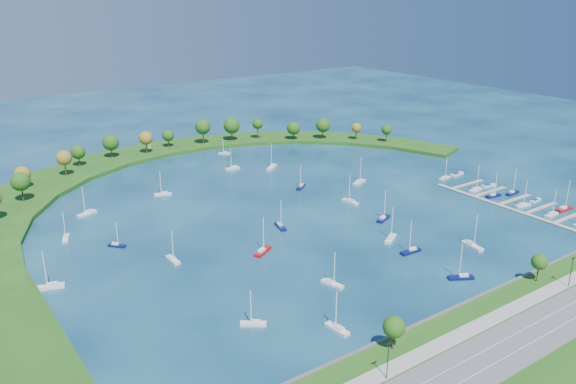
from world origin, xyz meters
TOP-DOWN VIEW (x-y plane):
  - ground at (0.00, 0.00)m, footprint 700.00×700.00m
  - south_shoreline at (0.03, -122.88)m, footprint 420.00×43.10m
  - breakwater at (-46.33, 48.72)m, footprint 286.74×247.64m
  - breakwater_trees at (-16.37, 87.36)m, footprint 238.92×88.55m
  - harbor_tower at (-13.86, 121.14)m, footprint 2.60×2.60m
  - dock_system at (85.30, -61.00)m, footprint 24.28×82.00m
  - moored_boat_0 at (11.83, -53.85)m, footprint 9.00×6.74m
  - moored_boat_1 at (-38.94, 44.20)m, footprint 8.22×5.09m
  - moored_boat_2 at (-90.07, 18.80)m, footprint 4.57×7.75m
  - moored_boat_3 at (8.22, 61.25)m, footprint 8.10×2.29m
  - moored_boat_4 at (-64.28, -22.41)m, footprint 2.32×8.06m
  - moored_boat_5 at (-76.33, 0.87)m, footprint 5.91×6.32m
  - moored_boat_6 at (-44.76, -90.08)m, footprint 3.02×8.37m
  - moored_boat_7 at (47.80, 4.46)m, footprint 9.34×5.39m
  - moored_boat_8 at (25.97, -13.98)m, footprint 3.08×8.97m
  - moored_boat_9 at (-16.02, -19.52)m, footprint 4.07×8.53m
  - moored_boat_10 at (-34.60, -35.19)m, footprint 9.29×6.76m
  - moored_boat_11 at (-62.68, -74.06)m, footprint 7.36×6.17m
  - moored_boat_12 at (26.50, 50.63)m, footprint 9.24×7.81m
  - moored_boat_13 at (8.66, -90.04)m, footprint 8.59×6.28m
  - moored_boat_14 at (32.20, -76.04)m, footprint 3.81×9.50m
  - moored_boat_15 at (19.28, 89.97)m, footprint 6.26×5.57m
  - moored_boat_16 at (9.86, -66.22)m, footprint 8.69×2.78m
  - moored_boat_17 at (20.03, 15.54)m, footprint 7.87×6.47m
  - moored_boat_18 at (-29.22, -68.72)m, footprint 4.04×8.47m
  - moored_boat_19 at (23.85, -37.40)m, footprint 9.07×5.56m
  - moored_boat_20 at (-104.91, -17.92)m, footprint 9.32×5.02m
  - moored_boat_21 at (-75.59, 39.77)m, footprint 9.13×5.23m
  - docked_boat_2 at (85.52, -75.27)m, footprint 8.36×2.94m
  - docked_boat_3 at (96.00, -74.71)m, footprint 9.40×3.10m
  - docked_boat_4 at (85.52, -61.42)m, footprint 8.33×3.60m
  - docked_boat_5 at (95.99, -60.91)m, footprint 7.76×3.01m
  - docked_boat_6 at (85.52, -46.12)m, footprint 8.30×3.43m
  - docked_boat_7 at (96.02, -48.92)m, footprint 8.55×3.04m
  - docked_boat_8 at (85.51, -36.16)m, footprint 8.87×3.48m
  - docked_boat_9 at (95.98, -35.58)m, footprint 8.51×3.64m
  - docked_boat_10 at (87.94, -15.21)m, footprint 7.39×2.66m
  - docked_boat_11 at (97.87, -14.81)m, footprint 9.12×3.51m

SIDE VIEW (x-z plane):
  - ground at x=0.00m, z-range 0.00..0.00m
  - dock_system at x=85.30m, z-range -0.45..1.15m
  - docked_boat_5 at x=95.99m, z-range -0.20..1.34m
  - docked_boat_9 at x=95.98m, z-range -0.22..1.46m
  - docked_boat_11 at x=97.87m, z-range -0.24..1.57m
  - moored_boat_15 at x=19.28m, z-range -3.98..5.67m
  - moored_boat_5 at x=-76.33m, z-range -4.12..5.83m
  - docked_boat_10 at x=87.94m, z-range -4.45..6.19m
  - moored_boat_2 at x=-90.07m, z-range -4.63..6.38m
  - moored_boat_11 at x=-62.68m, z-range -4.68..6.44m
  - moored_boat_1 at x=-38.94m, z-range -4.96..6.76m
  - moored_boat_4 at x=-64.28m, z-range -5.01..6.81m
  - moored_boat_17 at x=20.03m, z-range -5.01..6.81m
  - docked_boat_6 at x=85.52m, z-range -5.02..6.82m
  - docked_boat_4 at x=85.52m, z-range -5.03..6.83m
  - moored_boat_3 at x=8.22m, z-range -5.05..6.85m
  - moored_boat_18 at x=-29.22m, z-range -5.10..6.91m
  - moored_boat_6 at x=-44.76m, z-range -5.12..6.93m
  - docked_boat_2 at x=85.52m, z-range -5.12..6.94m
  - moored_boat_9 at x=-16.02m, z-range -5.14..6.95m
  - docked_boat_7 at x=96.02m, z-range -5.25..7.08m
  - moored_boat_13 at x=8.66m, z-range -5.34..7.18m
  - moored_boat_16 at x=9.86m, z-range -5.39..7.24m
  - docked_boat_8 at x=85.51m, z-range -5.42..7.27m
  - moored_boat_19 at x=23.85m, z-range -5.52..7.39m
  - moored_boat_21 at x=-75.59m, z-range -5.54..7.41m
  - moored_boat_8 at x=25.97m, z-range -5.55..7.42m
  - moored_boat_0 at x=11.83m, z-range -5.65..7.54m
  - moored_boat_20 at x=-104.91m, z-range -5.65..7.54m
  - moored_boat_7 at x=47.80m, z-range -5.68..7.57m
  - moored_boat_10 at x=-34.60m, z-range -5.82..7.72m
  - moored_boat_14 at x=32.20m, z-range -5.84..7.75m
  - docked_boat_3 at x=96.00m, z-range -5.86..7.77m
  - moored_boat_12 at x=26.50m, z-range -6.03..7.97m
  - breakwater at x=-46.33m, z-range -0.01..1.99m
  - south_shoreline at x=0.03m, z-range -4.80..6.80m
  - harbor_tower at x=-13.86m, z-range 2.05..6.52m
  - breakwater_trees at x=-16.37m, z-range 3.25..18.45m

